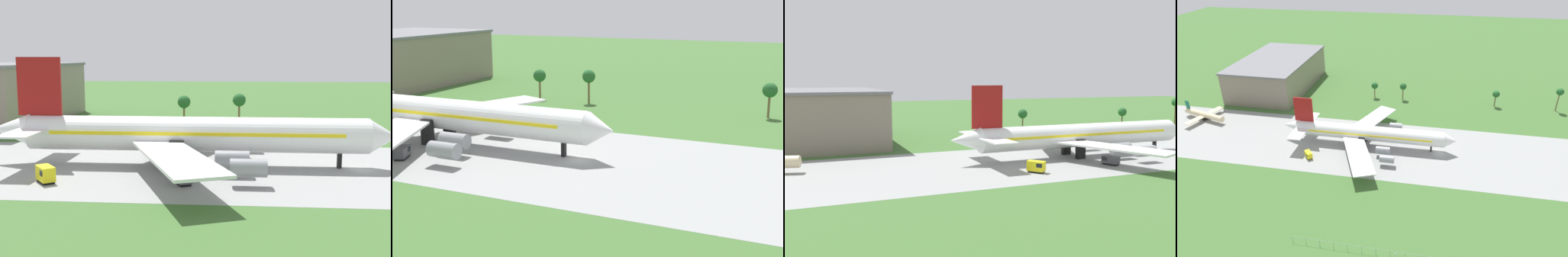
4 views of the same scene
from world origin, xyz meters
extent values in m
plane|color=#3D662D|center=(0.00, 0.00, 0.00)|extent=(600.00, 600.00, 0.00)
cube|color=gray|center=(0.00, 0.00, 0.01)|extent=(320.00, 44.00, 0.02)
cylinder|color=white|center=(-28.56, 1.30, 5.73)|extent=(59.93, 6.16, 6.16)
cone|color=white|center=(3.87, 1.30, 5.73)|extent=(4.93, 6.04, 6.04)
cone|color=white|center=(-62.38, 1.30, 6.19)|extent=(7.70, 5.85, 5.85)
cube|color=yellow|center=(-28.56, 1.30, 6.19)|extent=(50.94, 6.28, 0.62)
cube|color=maroon|center=(-56.68, 1.30, 14.04)|extent=(8.01, 0.50, 10.47)
cube|color=white|center=(-56.99, 1.30, 6.65)|extent=(5.54, 24.64, 0.30)
cube|color=white|center=(-30.41, -13.23, 4.65)|extent=(18.31, 29.94, 0.44)
cube|color=white|center=(-30.41, 15.82, 4.65)|extent=(18.31, 29.94, 0.44)
cylinder|color=gray|center=(-21.98, -6.09, 2.86)|extent=(5.54, 2.77, 2.77)
cylinder|color=gray|center=(-19.49, -12.25, 2.86)|extent=(5.54, 2.77, 2.77)
cylinder|color=gray|center=(-21.98, 8.69, 2.86)|extent=(5.54, 2.77, 2.77)
cylinder|color=gray|center=(-19.49, 14.85, 2.86)|extent=(5.54, 2.77, 2.77)
cube|color=black|center=(-3.39, 1.30, 2.56)|extent=(0.70, 0.90, 5.11)
cube|color=black|center=(-31.56, -2.09, 2.56)|extent=(2.40, 1.20, 5.11)
cube|color=black|center=(-31.56, 4.69, 2.56)|extent=(2.40, 1.20, 5.11)
cube|color=black|center=(-50.64, -12.51, 0.20)|extent=(3.47, 3.69, 0.40)
cube|color=yellow|center=(-50.64, -12.51, 1.51)|extent=(3.99, 4.27, 2.23)
cube|color=black|center=(-49.96, -13.34, 1.85)|extent=(2.44, 2.34, 0.90)
cube|color=black|center=(-29.49, -11.65, 0.20)|extent=(3.00, 3.82, 0.40)
cube|color=#4C4C51|center=(-29.49, -11.65, 1.27)|extent=(3.42, 4.45, 1.74)
cube|color=black|center=(-29.92, -10.65, 1.53)|extent=(2.43, 2.09, 0.90)
cube|color=slate|center=(-93.18, 56.59, 8.24)|extent=(36.00, 60.00, 16.49)
cube|color=slate|center=(-93.18, 56.59, 16.89)|extent=(36.72, 61.20, 0.80)
cylinder|color=brown|center=(-35.90, 51.54, 3.10)|extent=(0.56, 0.56, 6.20)
sphere|color=#235B28|center=(-35.90, 51.54, 6.80)|extent=(3.60, 3.60, 3.60)
cylinder|color=brown|center=(27.01, 51.54, 3.09)|extent=(0.56, 0.56, 6.17)
sphere|color=#235B28|center=(27.01, 51.54, 6.77)|extent=(3.60, 3.60, 3.60)
cylinder|color=brown|center=(-20.54, 51.54, 3.42)|extent=(0.56, 0.56, 6.85)
sphere|color=#235B28|center=(-20.54, 51.54, 7.45)|extent=(3.60, 3.60, 3.60)
cylinder|color=brown|center=(56.65, 51.54, 4.86)|extent=(0.56, 0.56, 9.71)
sphere|color=#235B28|center=(56.65, 51.54, 10.31)|extent=(3.60, 3.60, 3.60)
camera|label=1|loc=(-21.54, -83.92, 19.31)|focal=45.00mm
camera|label=2|loc=(39.21, -84.08, 27.89)|focal=50.00mm
camera|label=3|loc=(-98.15, -96.20, 21.03)|focal=40.00mm
camera|label=4|loc=(-4.29, -121.29, 75.74)|focal=32.00mm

